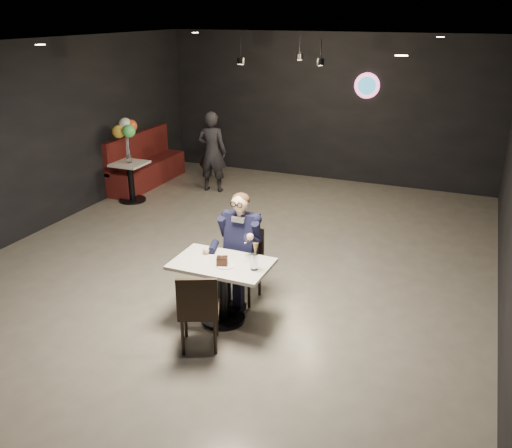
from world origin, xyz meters
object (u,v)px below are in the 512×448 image
at_px(chair_far, 242,266).
at_px(sundae_glass, 254,262).
at_px(chair_near, 199,308).
at_px(side_table, 131,183).
at_px(main_table, 222,292).
at_px(booth_bench, 147,159).
at_px(balloon_vase, 129,159).
at_px(seated_man, 242,246).
at_px(passerby, 212,152).

xyz_separation_m(chair_far, sundae_glass, (0.41, -0.58, 0.38)).
xyz_separation_m(chair_near, side_table, (-3.46, 3.73, -0.10)).
xyz_separation_m(chair_far, side_table, (-3.46, 2.62, -0.10)).
bearing_deg(chair_far, main_table, -90.00).
distance_m(chair_near, side_table, 5.09).
bearing_deg(side_table, sundae_glass, -39.61).
distance_m(sundae_glass, side_table, 5.04).
height_order(main_table, sundae_glass, sundae_glass).
bearing_deg(booth_bench, side_table, -73.30).
height_order(chair_near, balloon_vase, chair_near).
relative_size(main_table, booth_bench, 0.51).
height_order(chair_far, seated_man, seated_man).
relative_size(chair_far, booth_bench, 0.43).
distance_m(main_table, chair_near, 0.56).
relative_size(sundae_glass, booth_bench, 0.09).
distance_m(chair_far, sundae_glass, 0.80).
relative_size(chair_far, sundae_glass, 5.00).
bearing_deg(chair_near, seated_man, 65.48).
xyz_separation_m(booth_bench, balloon_vase, (0.30, -1.00, 0.29)).
height_order(seated_man, booth_bench, seated_man).
xyz_separation_m(main_table, sundae_glass, (0.41, -0.03, 0.47)).
bearing_deg(chair_near, main_table, 65.48).
bearing_deg(balloon_vase, chair_near, -47.18).
distance_m(chair_far, balloon_vase, 4.36).
bearing_deg(side_table, chair_near, -47.18).
bearing_deg(sundae_glass, passerby, 122.09).
height_order(main_table, passerby, passerby).
distance_m(chair_far, passerby, 4.46).
bearing_deg(seated_man, side_table, 142.81).
xyz_separation_m(side_table, passerby, (1.13, 1.17, 0.43)).
distance_m(seated_man, side_table, 4.36).
relative_size(booth_bench, passerby, 1.34).
bearing_deg(chair_far, booth_bench, 136.04).
bearing_deg(sundae_glass, balloon_vase, 140.39).
relative_size(chair_far, seated_man, 0.64).
relative_size(main_table, chair_far, 1.20).
bearing_deg(side_table, passerby, 45.91).
bearing_deg(chair_near, sundae_glass, 28.02).
xyz_separation_m(main_table, seated_man, (-0.00, 0.55, 0.34)).
xyz_separation_m(seated_man, passerby, (-2.33, 3.79, 0.08)).
distance_m(seated_man, sundae_glass, 0.72).
height_order(seated_man, balloon_vase, seated_man).
distance_m(chair_near, booth_bench, 6.04).
bearing_deg(booth_bench, sundae_glass, -45.23).
bearing_deg(main_table, passerby, 118.23).
xyz_separation_m(chair_far, booth_bench, (-3.76, 3.62, 0.08)).
bearing_deg(passerby, balloon_vase, 38.33).
xyz_separation_m(sundae_glass, side_table, (-3.87, 3.20, -0.48)).
bearing_deg(booth_bench, balloon_vase, -73.30).
distance_m(balloon_vase, passerby, 1.62).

